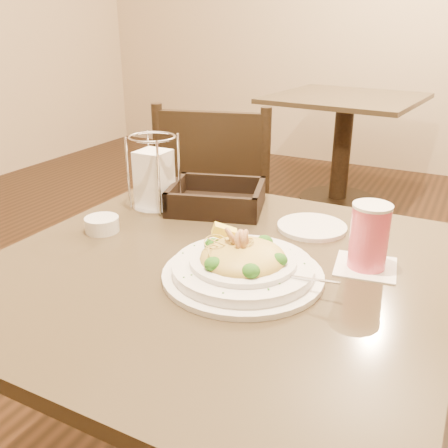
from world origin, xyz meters
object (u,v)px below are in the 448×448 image
at_px(main_table, 220,356).
at_px(pasta_bowl, 243,264).
at_px(dining_chair_near, 219,217).
at_px(napkin_caddy, 154,177).
at_px(butter_ramekin, 102,224).
at_px(background_table, 343,131).
at_px(bread_basket, 217,200).
at_px(side_plate, 312,227).
at_px(drink_glass, 369,237).

distance_m(main_table, pasta_bowl, 0.27).
relative_size(dining_chair_near, napkin_caddy, 4.82).
distance_m(napkin_caddy, butter_ramekin, 0.20).
height_order(background_table, dining_chair_near, dining_chair_near).
bearing_deg(main_table, butter_ramekin, 176.13).
relative_size(pasta_bowl, bread_basket, 1.23).
bearing_deg(napkin_caddy, dining_chair_near, 99.44).
xyz_separation_m(main_table, bread_basket, (-0.16, 0.28, 0.25)).
relative_size(main_table, bread_basket, 3.21).
height_order(napkin_caddy, butter_ramekin, napkin_caddy).
bearing_deg(background_table, main_table, -81.19).
relative_size(pasta_bowl, butter_ramekin, 4.37).
xyz_separation_m(background_table, pasta_bowl, (0.45, -2.52, 0.26)).
xyz_separation_m(bread_basket, side_plate, (0.27, -0.02, -0.02)).
relative_size(dining_chair_near, butter_ramekin, 11.79).
xyz_separation_m(bread_basket, napkin_caddy, (-0.15, -0.07, 0.06)).
bearing_deg(butter_ramekin, dining_chair_near, 95.42).
relative_size(background_table, side_plate, 6.01).
distance_m(background_table, drink_glass, 2.47).
relative_size(drink_glass, butter_ramekin, 1.71).
bearing_deg(pasta_bowl, background_table, 100.18).
height_order(pasta_bowl, butter_ramekin, pasta_bowl).
bearing_deg(butter_ramekin, drink_glass, 9.52).
xyz_separation_m(dining_chair_near, butter_ramekin, (0.07, -0.71, 0.24)).
xyz_separation_m(main_table, dining_chair_near, (-0.39, 0.73, 0.00)).
bearing_deg(dining_chair_near, pasta_bowl, 105.09).
distance_m(background_table, napkin_caddy, 2.29).
distance_m(napkin_caddy, side_plate, 0.42).
height_order(drink_glass, butter_ramekin, drink_glass).
relative_size(napkin_caddy, butter_ramekin, 2.45).
distance_m(dining_chair_near, napkin_caddy, 0.61).
height_order(main_table, pasta_bowl, pasta_bowl).
bearing_deg(main_table, napkin_caddy, 144.96).
distance_m(background_table, bread_basket, 2.23).
bearing_deg(drink_glass, napkin_caddy, 170.88).
bearing_deg(napkin_caddy, background_table, 92.07).
height_order(main_table, side_plate, side_plate).
bearing_deg(drink_glass, main_table, -155.74).
distance_m(dining_chair_near, drink_glass, 0.94).
xyz_separation_m(drink_glass, butter_ramekin, (-0.59, -0.10, -0.05)).
xyz_separation_m(dining_chair_near, pasta_bowl, (0.46, -0.76, 0.25)).
distance_m(drink_glass, side_plate, 0.22).
bearing_deg(pasta_bowl, butter_ramekin, 172.28).
distance_m(drink_glass, butter_ramekin, 0.60).
relative_size(main_table, side_plate, 5.50).
bearing_deg(butter_ramekin, side_plate, 28.96).
xyz_separation_m(background_table, napkin_caddy, (0.08, -2.27, 0.31)).
xyz_separation_m(side_plate, butter_ramekin, (-0.43, -0.24, 0.01)).
bearing_deg(background_table, bread_basket, -84.06).
relative_size(drink_glass, side_plate, 0.83).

